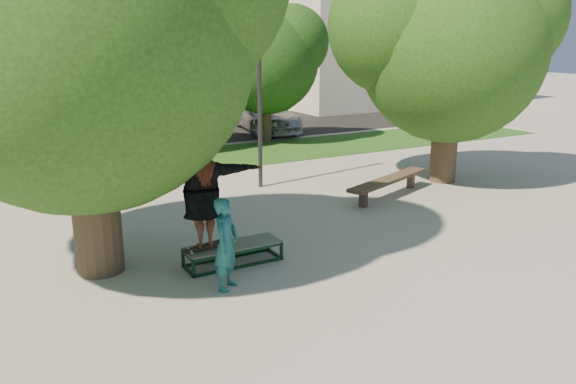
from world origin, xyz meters
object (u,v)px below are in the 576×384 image
grind_box (233,254)px  bystander (226,244)px  car_dark (117,120)px  car_grey (130,117)px  bench (389,181)px  tree_right (448,38)px  car_silver_b (265,114)px  lamppost (259,74)px  tree_left (71,15)px

grind_box → bystander: bearing=-118.9°
car_dark → car_grey: car_grey is taller
grind_box → bench: bench is taller
tree_right → bench: bearing=-163.9°
grind_box → bystander: bystander is taller
bench → tree_right: bearing=-4.8°
car_silver_b → bystander: bearing=-109.3°
lamppost → car_grey: (-0.80, 11.50, -2.42)m
car_dark → car_silver_b: (6.27, -1.94, 0.09)m
tree_left → bystander: tree_left is taller
car_silver_b → tree_right: bearing=-79.5°
tree_right → grind_box: size_ratio=3.62×
grind_box → bench: bearing=22.3°
car_grey → tree_right: bearing=-66.6°
lamppost → grind_box: 6.42m
car_silver_b → bench: bearing=-91.2°
tree_left → grind_box: (2.31, -0.95, -4.23)m
tree_right → car_silver_b: size_ratio=1.24×
bench → car_dark: 14.26m
tree_left → lamppost: size_ratio=1.16×
tree_left → car_silver_b: size_ratio=1.35×
tree_left → tree_right: 10.41m
tree_left → bench: size_ratio=2.16×
bystander → car_dark: bearing=41.1°
car_dark → tree_left: bearing=-98.7°
car_silver_b → car_grey: bearing=166.7°
lamppost → car_grey: size_ratio=1.16×
bench → bystander: bearing=-172.9°
bench → car_grey: bearing=82.3°
car_grey → car_dark: bearing=-148.3°
grind_box → bench: size_ratio=0.55×
tree_right → car_silver_b: 11.54m
tree_left → bench: (7.79, 1.29, -3.99)m
tree_right → car_dark: tree_right is taller
tree_right → bench: size_ratio=1.98×
tree_right → bench: (-2.42, -0.70, -3.66)m
bench → car_silver_b: size_ratio=0.62×
tree_left → tree_right: tree_left is taller
lamppost → bench: size_ratio=1.86×
tree_left → car_dark: bearing=75.8°
bystander → car_dark: bystander is taller
car_silver_b → tree_left: bearing=-118.0°
bystander → car_silver_b: (8.27, 14.93, -0.02)m
lamppost → tree_left: bearing=-143.6°
lamppost → tree_right: bearing=-21.3°
tree_left → bystander: (1.79, -1.89, -3.64)m
bench → car_dark: car_dark is taller
tree_right → lamppost: 5.36m
tree_left → bench: bearing=9.4°
tree_right → grind_box: bearing=-159.6°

